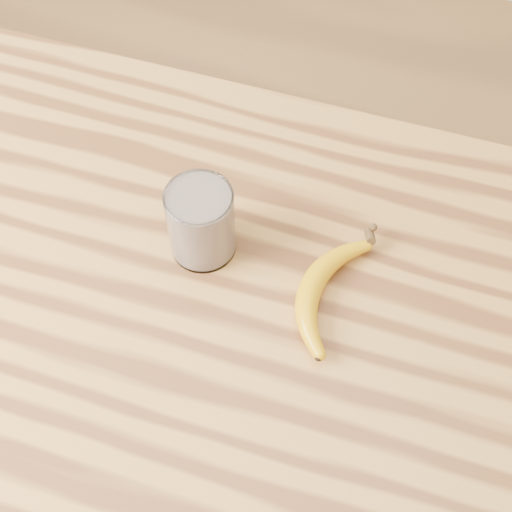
% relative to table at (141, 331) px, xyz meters
% --- Properties ---
extents(table, '(1.20, 0.80, 0.90)m').
position_rel_table_xyz_m(table, '(0.00, 0.00, 0.00)').
color(table, '#B47E38').
rests_on(table, ground).
extents(smoothie_glass, '(0.09, 0.09, 0.11)m').
position_rel_table_xyz_m(smoothie_glass, '(0.07, 0.09, 0.19)').
color(smoothie_glass, white).
rests_on(smoothie_glass, table).
extents(banana, '(0.12, 0.27, 0.03)m').
position_rel_table_xyz_m(banana, '(0.23, 0.07, 0.15)').
color(banana, '#D29708').
rests_on(banana, table).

